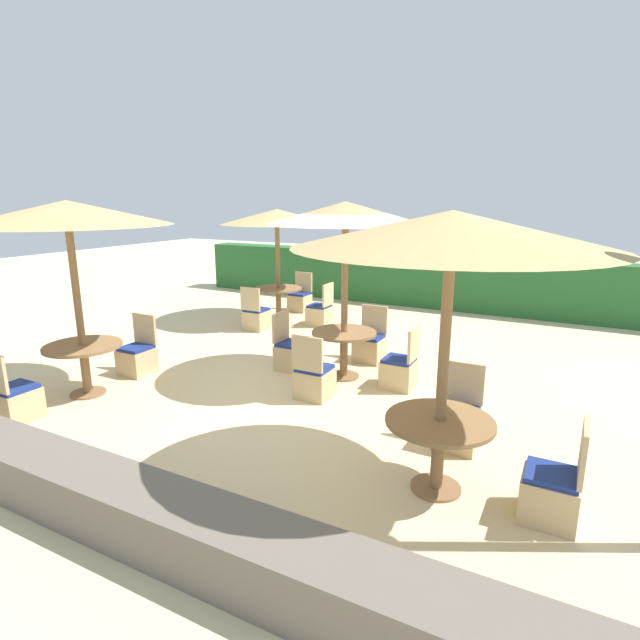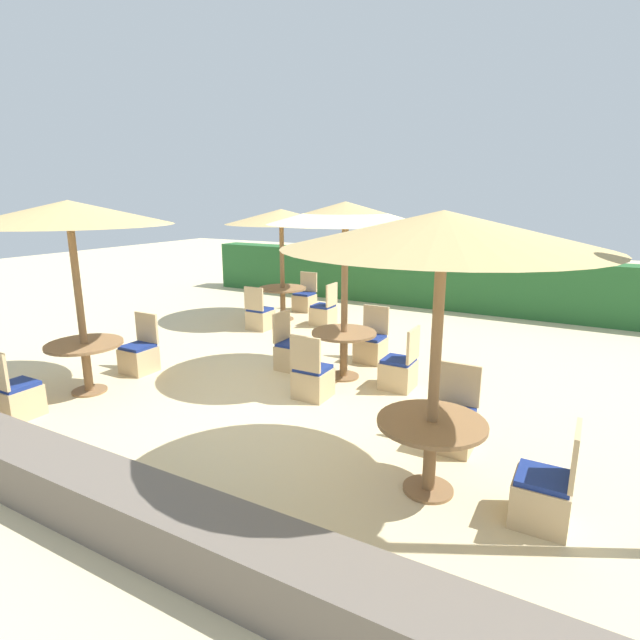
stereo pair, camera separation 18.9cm
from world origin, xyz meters
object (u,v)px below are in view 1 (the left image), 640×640
at_px(patio_chair_front_right_north, 457,424).
at_px(round_table_center, 344,342).
at_px(patio_chair_center_east, 400,370).
at_px(parasol_front_right, 452,231).
at_px(patio_chair_center_south, 314,380).
at_px(parasol_front_left, 67,214).
at_px(round_table_back_left, 278,295).
at_px(patio_chair_back_left_east, 320,313).
at_px(patio_chair_front_right_east, 552,492).
at_px(patio_chair_back_left_south, 256,317).
at_px(parasol_center, 346,214).
at_px(round_table_front_right, 439,436).
at_px(patio_chair_front_left_south, 15,401).
at_px(patio_chair_front_left_north, 138,357).
at_px(patio_chair_center_north, 370,346).
at_px(patio_chair_back_left_north, 300,300).
at_px(parasol_back_left, 277,217).
at_px(round_table_front_left, 84,356).
at_px(patio_chair_center_west, 291,353).

bearing_deg(patio_chair_front_right_north, round_table_center, -34.66).
height_order(patio_chair_center_east, parasol_front_right, parasol_front_right).
xyz_separation_m(patio_chair_center_south, parasol_front_left, (-2.91, -1.39, 2.25)).
relative_size(round_table_center, patio_chair_center_east, 1.06).
bearing_deg(round_table_back_left, patio_chair_back_left_east, 0.54).
distance_m(patio_chair_front_right_east, patio_chair_back_left_south, 7.21).
xyz_separation_m(parasol_center, parasol_front_right, (2.08, -2.38, -0.04)).
relative_size(patio_chair_center_south, round_table_back_left, 0.88).
xyz_separation_m(parasol_center, patio_chair_center_south, (-0.02, -0.93, -2.23)).
bearing_deg(round_table_front_right, round_table_center, 131.26).
height_order(patio_chair_front_left_south, patio_chair_back_left_east, same).
bearing_deg(patio_chair_front_right_north, round_table_front_right, 91.57).
bearing_deg(patio_chair_front_right_east, patio_chair_back_left_east, 44.04).
height_order(parasol_center, round_table_front_right, parasol_center).
xyz_separation_m(parasol_center, round_table_front_right, (2.08, -2.38, -1.93)).
distance_m(round_table_front_right, patio_chair_front_right_north, 1.00).
height_order(patio_chair_center_east, patio_chair_back_left_east, same).
distance_m(patio_chair_front_left_north, round_table_back_left, 4.06).
bearing_deg(patio_chair_back_left_south, patio_chair_center_north, -15.69).
xyz_separation_m(patio_chair_center_south, patio_chair_front_left_north, (-2.94, -0.43, 0.00)).
bearing_deg(patio_chair_center_north, patio_chair_front_right_north, 130.45).
distance_m(round_table_center, parasol_front_right, 3.68).
bearing_deg(patio_chair_back_left_north, patio_chair_center_east, 135.70).
relative_size(parasol_center, patio_chair_front_right_east, 2.87).
bearing_deg(parasol_back_left, patio_chair_center_north, -30.97).
xyz_separation_m(patio_chair_front_right_east, round_table_back_left, (-5.96, 5.06, 0.32)).
bearing_deg(patio_chair_front_left_south, patio_chair_back_left_east, 79.14).
bearing_deg(patio_chair_back_left_south, round_table_front_right, -39.87).
bearing_deg(patio_chair_center_north, round_table_front_left, 47.35).
height_order(parasol_front_left, patio_chair_back_left_north, parasol_front_left).
height_order(patio_chair_center_west, parasol_front_right, parasol_front_right).
bearing_deg(parasol_front_right, patio_chair_back_left_north, 129.37).
distance_m(patio_chair_front_left_north, patio_chair_back_left_south, 3.10).
bearing_deg(parasol_back_left, round_table_front_right, -45.56).
relative_size(parasol_center, patio_chair_front_right_north, 2.87).
xyz_separation_m(patio_chair_front_left_south, parasol_back_left, (0.10, 6.00, 2.03)).
relative_size(patio_chair_center_east, patio_chair_front_left_north, 1.00).
bearing_deg(round_table_front_right, round_table_front_left, 179.35).
xyz_separation_m(patio_chair_center_north, round_table_back_left, (-2.94, 1.76, 0.32)).
distance_m(parasol_back_left, patio_chair_back_left_south, 2.25).
bearing_deg(round_table_back_left, parasol_back_left, 180.00).
bearing_deg(patio_chair_front_right_north, parasol_front_left, 10.19).
xyz_separation_m(patio_chair_front_right_north, patio_chair_front_left_south, (-5.03, -1.89, 0.00)).
height_order(patio_chair_center_south, round_table_front_left, patio_chair_center_south).
xyz_separation_m(patio_chair_center_south, patio_chair_center_north, (0.08, 1.85, 0.00)).
bearing_deg(parasol_front_left, round_table_back_left, 89.45).
relative_size(parasol_back_left, patio_chair_back_left_south, 2.66).
bearing_deg(parasol_front_right, round_table_front_right, -26.57).
bearing_deg(patio_chair_back_left_south, parasol_back_left, 92.47).
bearing_deg(parasol_front_left, round_table_front_right, -0.65).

